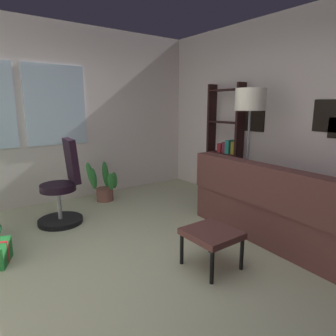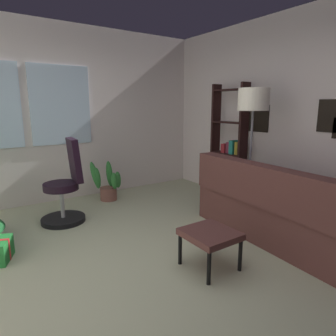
{
  "view_description": "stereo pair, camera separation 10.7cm",
  "coord_description": "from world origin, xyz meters",
  "px_view_note": "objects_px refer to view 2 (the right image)",
  "views": [
    {
      "loc": [
        -1.23,
        -2.22,
        1.5
      ],
      "look_at": [
        0.59,
        0.25,
        0.85
      ],
      "focal_mm": 31.61,
      "sensor_mm": 36.0,
      "label": 1
    },
    {
      "loc": [
        -1.14,
        -2.28,
        1.5
      ],
      "look_at": [
        0.59,
        0.25,
        0.85
      ],
      "focal_mm": 31.61,
      "sensor_mm": 36.0,
      "label": 2
    }
  ],
  "objects_px": {
    "potted_plant": "(107,185)",
    "footstool": "(210,236)",
    "office_chair": "(66,190)",
    "floor_lamp": "(253,108)",
    "bookshelf": "(229,150)",
    "couch": "(296,214)"
  },
  "relations": [
    {
      "from": "potted_plant",
      "to": "footstool",
      "type": "bearing_deg",
      "value": -90.48
    },
    {
      "from": "office_chair",
      "to": "potted_plant",
      "type": "xyz_separation_m",
      "value": [
        0.78,
        0.53,
        -0.17
      ]
    },
    {
      "from": "footstool",
      "to": "potted_plant",
      "type": "relative_size",
      "value": 0.72
    },
    {
      "from": "footstool",
      "to": "floor_lamp",
      "type": "relative_size",
      "value": 0.27
    },
    {
      "from": "footstool",
      "to": "potted_plant",
      "type": "distance_m",
      "value": 2.46
    },
    {
      "from": "bookshelf",
      "to": "potted_plant",
      "type": "bearing_deg",
      "value": 148.3
    },
    {
      "from": "couch",
      "to": "potted_plant",
      "type": "height_order",
      "value": "couch"
    },
    {
      "from": "footstool",
      "to": "office_chair",
      "type": "distance_m",
      "value": 2.07
    },
    {
      "from": "couch",
      "to": "footstool",
      "type": "bearing_deg",
      "value": 174.72
    },
    {
      "from": "footstool",
      "to": "bookshelf",
      "type": "bearing_deg",
      "value": 40.29
    },
    {
      "from": "office_chair",
      "to": "floor_lamp",
      "type": "distance_m",
      "value": 2.63
    },
    {
      "from": "floor_lamp",
      "to": "footstool",
      "type": "bearing_deg",
      "value": -152.78
    },
    {
      "from": "bookshelf",
      "to": "footstool",
      "type": "bearing_deg",
      "value": -139.71
    },
    {
      "from": "footstool",
      "to": "office_chair",
      "type": "height_order",
      "value": "office_chair"
    },
    {
      "from": "footstool",
      "to": "potted_plant",
      "type": "height_order",
      "value": "potted_plant"
    },
    {
      "from": "couch",
      "to": "potted_plant",
      "type": "bearing_deg",
      "value": 114.65
    },
    {
      "from": "bookshelf",
      "to": "floor_lamp",
      "type": "relative_size",
      "value": 1.07
    },
    {
      "from": "footstool",
      "to": "couch",
      "type": "bearing_deg",
      "value": -5.28
    },
    {
      "from": "bookshelf",
      "to": "potted_plant",
      "type": "height_order",
      "value": "bookshelf"
    },
    {
      "from": "office_chair",
      "to": "potted_plant",
      "type": "bearing_deg",
      "value": 34.21
    },
    {
      "from": "office_chair",
      "to": "bookshelf",
      "type": "height_order",
      "value": "bookshelf"
    },
    {
      "from": "office_chair",
      "to": "floor_lamp",
      "type": "relative_size",
      "value": 0.64
    }
  ]
}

